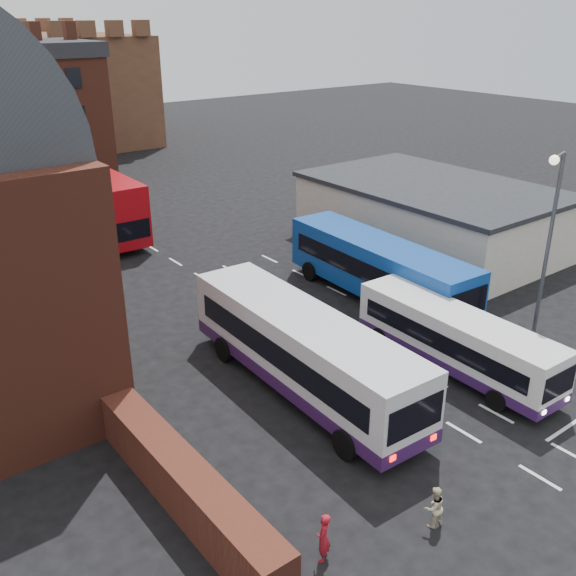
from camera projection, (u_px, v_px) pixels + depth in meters
ground at (447, 422)px, 24.63m from camera, size 180.00×180.00×0.00m
forecourt_wall at (186, 486)px, 20.01m from camera, size 1.20×10.00×1.80m
cream_building at (431, 214)px, 42.34m from camera, size 10.40×16.40×4.25m
castle_keep at (32, 91)px, 73.53m from camera, size 22.00×22.00×12.00m
bus_white_outbound at (303, 347)px, 25.97m from camera, size 3.54×12.64×3.42m
bus_white_inbound at (456, 337)px, 27.69m from camera, size 2.68×9.89×2.68m
bus_blue at (379, 266)px, 34.32m from camera, size 3.52×12.30×3.32m
bus_red_double at (99, 202)px, 44.23m from camera, size 2.99×11.22×4.47m
street_lamp at (549, 232)px, 28.38m from camera, size 1.80×0.75×9.16m
pedestrian_red at (324, 538)px, 18.20m from camera, size 0.70×0.65×1.60m
pedestrian_beige at (434, 507)px, 19.46m from camera, size 0.78×0.67×1.41m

